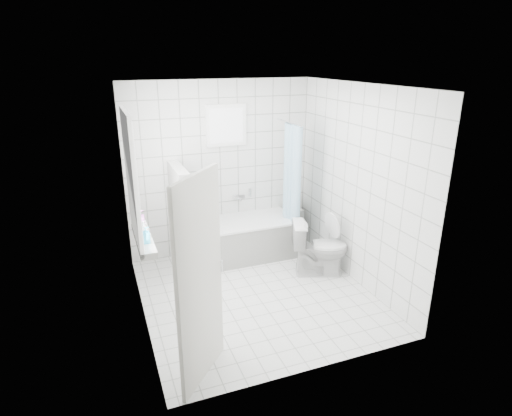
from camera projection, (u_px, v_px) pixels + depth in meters
name	position (u px, v px, depth m)	size (l,w,h in m)	color
ground	(256.00, 294.00, 5.51)	(3.00, 3.00, 0.00)	white
ceiling	(256.00, 85.00, 4.63)	(3.00, 3.00, 0.00)	white
wall_back	(220.00, 169.00, 6.39)	(2.80, 0.02, 2.60)	white
wall_front	(317.00, 249.00, 3.75)	(2.80, 0.02, 2.60)	white
wall_left	(135.00, 213.00, 4.60)	(0.02, 3.00, 2.60)	white
wall_right	(357.00, 187.00, 5.54)	(0.02, 3.00, 2.60)	white
window_left	(134.00, 179.00, 4.78)	(0.01, 0.90, 1.40)	white
window_back	(227.00, 126.00, 6.17)	(0.50, 0.01, 0.50)	white
window_sill	(144.00, 239.00, 5.04)	(0.18, 1.02, 0.08)	white
door	(200.00, 282.00, 3.80)	(0.04, 0.80, 2.00)	silver
bathtub	(240.00, 239.00, 6.46)	(1.63, 0.77, 0.58)	white
partition_wall	(181.00, 219.00, 5.96)	(0.15, 0.85, 1.50)	white
tiled_ledge	(290.00, 225.00, 7.01)	(0.40, 0.24, 0.55)	white
toilet	(320.00, 248.00, 5.92)	(0.43, 0.76, 0.78)	silver
curtain_rod	(289.00, 122.00, 6.11)	(0.02, 0.02, 0.80)	silver
shower_curtain	(291.00, 185.00, 6.30)	(0.14, 0.48, 1.78)	#4395C4
tub_faucet	(239.00, 197.00, 6.60)	(0.18, 0.06, 0.06)	silver
sill_bottles	(143.00, 227.00, 5.03)	(0.20, 0.61, 0.21)	#B45AB3
ledge_bottles	(292.00, 204.00, 6.83)	(0.13, 0.16, 0.26)	yellow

